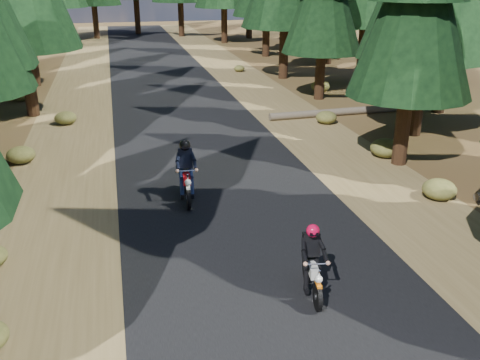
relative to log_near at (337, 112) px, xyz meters
name	(u,v)px	position (x,y,z in m)	size (l,w,h in m)	color
ground	(255,248)	(-6.57, -10.79, -0.16)	(120.00, 120.00, 0.00)	#492F1A
road	(214,173)	(-6.57, -5.79, -0.15)	(6.00, 100.00, 0.01)	black
shoulder_l	(61,186)	(-11.17, -5.79, -0.16)	(3.20, 100.00, 0.01)	brown
shoulder_r	(351,162)	(-1.97, -5.79, -0.16)	(3.20, 100.00, 0.01)	brown
log_near	(337,112)	(0.00, 0.00, 0.00)	(0.32, 0.32, 6.25)	#4C4233
understory_shrubs	(238,144)	(-5.35, -3.82, 0.11)	(15.91, 32.13, 0.62)	#474C1E
rider_lead	(312,272)	(-5.97, -12.83, 0.32)	(0.71, 1.65, 1.42)	beige
rider_follow	(187,181)	(-7.69, -7.70, 0.40)	(0.70, 1.91, 1.68)	maroon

